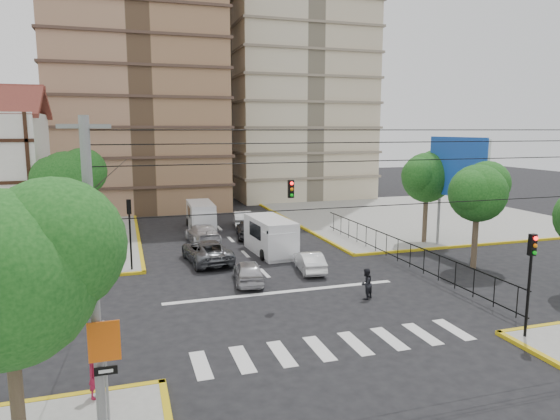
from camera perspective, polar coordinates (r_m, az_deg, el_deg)
name	(u,v)px	position (r m, az deg, el deg)	size (l,w,h in m)	color
ground	(290,299)	(26.49, 1.20, -10.13)	(160.00, 160.00, 0.00)	black
sidewalk_ne	(413,216)	(52.62, 14.96, -0.63)	(26.00, 26.00, 0.15)	gray
crosswalk_stripes	(337,346)	(21.30, 6.58, -15.16)	(12.00, 2.40, 0.01)	silver
stop_line	(283,292)	(27.56, 0.39, -9.34)	(13.00, 0.40, 0.01)	silver
tower_beige	(294,10)	(69.08, 1.64, 21.93)	(17.00, 16.00, 48.00)	beige
park_fence	(397,263)	(34.07, 13.26, -5.97)	(0.10, 22.50, 1.66)	black
billboard	(458,169)	(37.34, 19.64, 4.41)	(0.36, 6.20, 8.10)	slate
tree_sw_near	(10,270)	(14.40, -28.49, -6.00)	(5.63, 4.60, 7.57)	#473828
tree_park_a	(479,190)	(33.47, 21.78, 2.09)	(4.41, 3.60, 6.83)	#473828
tree_park_c	(428,175)	(39.62, 16.55, 3.84)	(4.65, 3.80, 7.25)	#473828
tree_tudor	(68,178)	(40.02, -23.03, 3.37)	(5.39, 4.40, 7.43)	#473828
traffic_light_se	(530,268)	(23.13, 26.70, -5.96)	(0.28, 0.22, 4.40)	black
traffic_light_nw	(130,223)	(31.97, -16.81, -1.39)	(0.28, 0.22, 4.40)	black
traffic_light_hanging	(305,192)	(23.26, 2.86, 2.11)	(18.00, 9.12, 0.92)	black
utility_pole_sw	(93,272)	(15.23, -20.59, -6.63)	(1.40, 0.28, 9.00)	slate
district_sign	(105,351)	(15.76, -19.39, -14.97)	(0.90, 0.12, 3.20)	slate
van_right_lane	(271,237)	(35.31, -0.98, -3.12)	(2.57, 5.78, 2.55)	silver
van_left_lane	(201,217)	(44.64, -8.98, -0.74)	(2.23, 5.32, 2.37)	silver
car_silver_front_left	(248,271)	(29.00, -3.64, -7.03)	(1.59, 3.96, 1.35)	#ABABAF
car_white_front_right	(309,262)	(31.27, 3.38, -5.90)	(1.35, 3.86, 1.27)	white
car_grey_mid_left	(207,251)	(33.64, -8.38, -4.67)	(2.53, 5.49, 1.52)	#55585D
car_silver_rear_left	(203,233)	(39.37, -8.85, -2.66)	(2.12, 5.21, 1.51)	silver
car_darkgrey_mid_right	(248,229)	(40.84, -3.66, -2.13)	(1.81, 4.49, 1.53)	#27272A
car_white_rear_right	(242,218)	(45.74, -4.33, -0.96)	(1.54, 4.41, 1.45)	silver
pedestrian_sw_corner	(96,372)	(17.96, -20.29, -16.99)	(0.63, 0.41, 1.72)	maroon
pedestrian_crosswalk	(366,284)	(26.65, 9.80, -8.30)	(0.80, 0.62, 1.64)	black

